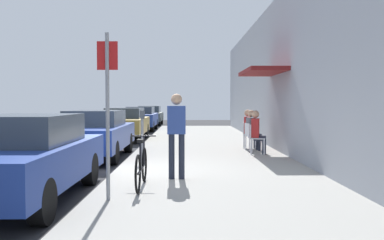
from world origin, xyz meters
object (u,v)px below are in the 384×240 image
parked_car_1 (95,133)px  seated_patron_1 (253,129)px  bicycle_0 (141,167)px  cafe_chair_2 (247,133)px  seated_patron_2 (249,127)px  seated_patron_0 (257,130)px  parked_car_4 (150,115)px  pedestrian_standing (177,129)px  parked_car_0 (23,157)px  cafe_chair_1 (251,135)px  parked_car_3 (140,118)px  parked_car_2 (125,123)px  parking_meter (142,131)px  cafe_chair_0 (255,137)px  street_sign (108,103)px

parked_car_1 → seated_patron_1: size_ratio=3.41×
bicycle_0 → cafe_chair_2: bearing=66.1°
seated_patron_2 → seated_patron_0: bearing=-90.0°
parked_car_4 → seated_patron_1: (4.83, -17.33, 0.09)m
seated_patron_0 → pedestrian_standing: bearing=-119.8°
cafe_chair_2 → pedestrian_standing: bearing=-111.7°
cafe_chair_2 → pedestrian_standing: size_ratio=0.51×
seated_patron_2 → pedestrian_standing: (-2.30, -5.63, 0.30)m
parked_car_0 → seated_patron_0: 7.21m
parked_car_1 → cafe_chair_1: parked_car_1 is taller
parked_car_3 → seated_patron_2: seated_patron_2 is taller
parked_car_2 → seated_patron_2: size_ratio=3.41×
pedestrian_standing → seated_patron_1: bearing=64.8°
parking_meter → cafe_chair_2: 4.33m
parking_meter → cafe_chair_2: (3.22, 2.89, -0.26)m
parking_meter → seated_patron_1: parking_meter is taller
parked_car_0 → pedestrian_standing: bearing=27.6°
bicycle_0 → cafe_chair_0: bicycle_0 is taller
parked_car_1 → cafe_chair_0: bearing=-0.5°
bicycle_0 → cafe_chair_0: (2.86, 4.85, 0.14)m
parking_meter → bicycle_0: bearing=-84.2°
parking_meter → street_sign: (-0.05, -4.54, 0.75)m
street_sign → cafe_chair_1: street_sign is taller
street_sign → seated_patron_2: size_ratio=2.02×
parked_car_1 → parking_meter: bearing=-40.7°
parked_car_0 → cafe_chair_1: parked_car_0 is taller
seated_patron_2 → pedestrian_standing: 6.09m
parked_car_4 → cafe_chair_0: bearing=-75.3°
parked_car_0 → parked_car_1: bearing=90.0°
seated_patron_0 → parked_car_3: bearing=111.6°
parked_car_4 → seated_patron_1: bearing=-74.4°
cafe_chair_0 → seated_patron_1: size_ratio=0.67×
street_sign → cafe_chair_0: street_sign is taller
parked_car_2 → parked_car_0: bearing=-90.0°
parked_car_4 → bicycle_0: bearing=-85.3°
street_sign → parked_car_4: bearing=93.6°
parked_car_0 → parked_car_1: 5.40m
pedestrian_standing → seated_patron_0: bearing=60.2°
parked_car_3 → street_sign: bearing=-85.2°
parked_car_4 → seated_patron_0: bearing=-75.1°
parked_car_4 → pedestrian_standing: pedestrian_standing is taller
parked_car_4 → cafe_chair_2: bearing=-73.9°
cafe_chair_0 → seated_patron_2: 1.60m
bicycle_0 → cafe_chair_2: 7.05m
parked_car_0 → parking_meter: 4.36m
parked_car_2 → seated_patron_0: bearing=-51.1°
bicycle_0 → seated_patron_2: seated_patron_2 is taller
parked_car_1 → parked_car_4: bearing=90.0°
parked_car_0 → seated_patron_2: bearing=55.2°
cafe_chair_1 → seated_patron_2: bearing=85.5°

